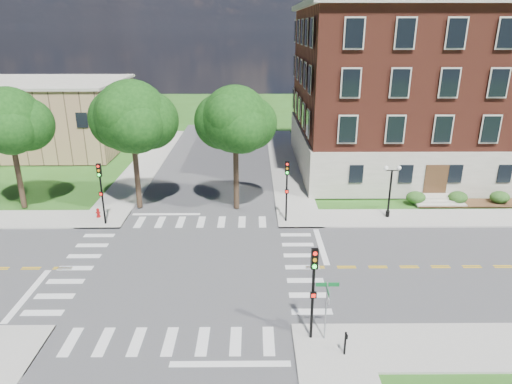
{
  "coord_description": "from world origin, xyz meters",
  "views": [
    {
      "loc": [
        4.05,
        -25.54,
        14.37
      ],
      "look_at": [
        4.28,
        5.28,
        3.2
      ],
      "focal_mm": 32.0,
      "sensor_mm": 36.0,
      "label": 1
    }
  ],
  "objects_px": {
    "traffic_signal_ne": "(287,184)",
    "street_sign_pole": "(327,300)",
    "twin_lamp_west": "(390,188)",
    "fire_hydrant": "(98,213)",
    "traffic_signal_se": "(313,283)",
    "traffic_signal_nw": "(101,186)",
    "push_button_post": "(345,342)"
  },
  "relations": [
    {
      "from": "push_button_post",
      "to": "fire_hydrant",
      "type": "relative_size",
      "value": 1.6
    },
    {
      "from": "traffic_signal_se",
      "to": "twin_lamp_west",
      "type": "height_order",
      "value": "traffic_signal_se"
    },
    {
      "from": "traffic_signal_ne",
      "to": "fire_hydrant",
      "type": "relative_size",
      "value": 6.4
    },
    {
      "from": "traffic_signal_ne",
      "to": "twin_lamp_west",
      "type": "distance_m",
      "value": 8.23
    },
    {
      "from": "traffic_signal_se",
      "to": "traffic_signal_nw",
      "type": "relative_size",
      "value": 1.0
    },
    {
      "from": "traffic_signal_nw",
      "to": "twin_lamp_west",
      "type": "relative_size",
      "value": 1.13
    },
    {
      "from": "traffic_signal_se",
      "to": "fire_hydrant",
      "type": "height_order",
      "value": "traffic_signal_se"
    },
    {
      "from": "traffic_signal_se",
      "to": "street_sign_pole",
      "type": "relative_size",
      "value": 1.55
    },
    {
      "from": "fire_hydrant",
      "to": "twin_lamp_west",
      "type": "bearing_deg",
      "value": -0.16
    },
    {
      "from": "twin_lamp_west",
      "to": "street_sign_pole",
      "type": "height_order",
      "value": "twin_lamp_west"
    },
    {
      "from": "street_sign_pole",
      "to": "push_button_post",
      "type": "distance_m",
      "value": 2.06
    },
    {
      "from": "push_button_post",
      "to": "traffic_signal_nw",
      "type": "bearing_deg",
      "value": 135.99
    },
    {
      "from": "traffic_signal_nw",
      "to": "push_button_post",
      "type": "bearing_deg",
      "value": -44.01
    },
    {
      "from": "twin_lamp_west",
      "to": "push_button_post",
      "type": "relative_size",
      "value": 3.53
    },
    {
      "from": "twin_lamp_west",
      "to": "traffic_signal_nw",
      "type": "bearing_deg",
      "value": -176.89
    },
    {
      "from": "traffic_signal_ne",
      "to": "street_sign_pole",
      "type": "bearing_deg",
      "value": -86.49
    },
    {
      "from": "traffic_signal_ne",
      "to": "fire_hydrant",
      "type": "bearing_deg",
      "value": 176.76
    },
    {
      "from": "traffic_signal_nw",
      "to": "fire_hydrant",
      "type": "height_order",
      "value": "traffic_signal_nw"
    },
    {
      "from": "traffic_signal_se",
      "to": "traffic_signal_ne",
      "type": "height_order",
      "value": "same"
    },
    {
      "from": "traffic_signal_ne",
      "to": "street_sign_pole",
      "type": "distance_m",
      "value": 14.37
    },
    {
      "from": "traffic_signal_nw",
      "to": "fire_hydrant",
      "type": "distance_m",
      "value": 3.14
    },
    {
      "from": "street_sign_pole",
      "to": "fire_hydrant",
      "type": "distance_m",
      "value": 21.95
    },
    {
      "from": "traffic_signal_ne",
      "to": "traffic_signal_nw",
      "type": "bearing_deg",
      "value": -178.26
    },
    {
      "from": "traffic_signal_ne",
      "to": "push_button_post",
      "type": "xyz_separation_m",
      "value": [
        1.63,
        -15.49,
        -2.39
      ]
    },
    {
      "from": "traffic_signal_nw",
      "to": "push_button_post",
      "type": "height_order",
      "value": "traffic_signal_nw"
    },
    {
      "from": "twin_lamp_west",
      "to": "street_sign_pole",
      "type": "distance_m",
      "value": 16.76
    },
    {
      "from": "fire_hydrant",
      "to": "push_button_post",
      "type": "bearing_deg",
      "value": -44.66
    },
    {
      "from": "traffic_signal_se",
      "to": "traffic_signal_nw",
      "type": "height_order",
      "value": "same"
    },
    {
      "from": "street_sign_pole",
      "to": "fire_hydrant",
      "type": "xyz_separation_m",
      "value": [
        -15.77,
        15.16,
        -1.84
      ]
    },
    {
      "from": "street_sign_pole",
      "to": "twin_lamp_west",
      "type": "bearing_deg",
      "value": 64.21
    },
    {
      "from": "twin_lamp_west",
      "to": "street_sign_pole",
      "type": "xyz_separation_m",
      "value": [
        -7.29,
        -15.09,
        -0.21
      ]
    },
    {
      "from": "twin_lamp_west",
      "to": "traffic_signal_ne",
      "type": "bearing_deg",
      "value": -174.55
    }
  ]
}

